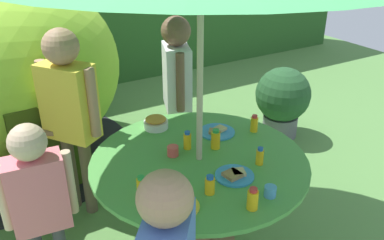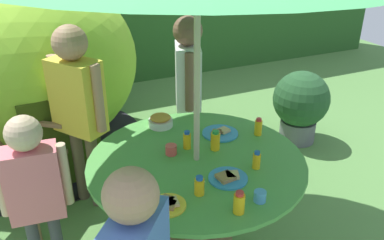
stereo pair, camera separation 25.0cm
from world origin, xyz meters
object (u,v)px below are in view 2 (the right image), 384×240
child_in_white_shirt (188,77)px  juice_bottle_center_front (199,186)px  garden_table (196,181)px  snack_bowl (161,121)px  juice_bottle_back_edge (132,182)px  child_in_yellow_shirt (77,97)px  plate_far_right (168,204)px  wooden_chair (2,147)px  potted_plant (301,103)px  child_in_pink_shirt (34,183)px  juice_bottle_front_edge (215,141)px  plate_near_right (220,133)px  plate_mid_left (228,178)px  juice_bottle_near_left (258,127)px  cup_near (260,196)px  cup_far (171,150)px  juice_bottle_far_left (187,140)px  dome_tent (22,65)px  juice_bottle_center_back (257,160)px  juice_bottle_mid_right (239,203)px

child_in_white_shirt → juice_bottle_center_front: child_in_white_shirt is taller
garden_table → snack_bowl: snack_bowl is taller
juice_bottle_back_edge → child_in_white_shirt: bearing=53.3°
garden_table → child_in_yellow_shirt: (-0.56, 0.78, 0.36)m
child_in_yellow_shirt → plate_far_right: child_in_yellow_shirt is taller
child_in_white_shirt → juice_bottle_back_edge: child_in_white_shirt is taller
wooden_chair → child_in_yellow_shirt: 0.62m
potted_plant → plate_far_right: (-1.86, -1.28, 0.30)m
child_in_pink_shirt → juice_bottle_front_edge: (1.08, -0.04, 0.04)m
plate_near_right → plate_far_right: size_ratio=1.28×
plate_far_right → juice_bottle_front_edge: 0.63m
garden_table → child_in_yellow_shirt: size_ratio=0.95×
potted_plant → child_in_white_shirt: child_in_white_shirt is taller
wooden_chair → plate_far_right: wooden_chair is taller
plate_mid_left → plate_far_right: (-0.39, -0.09, 0.00)m
plate_far_right → juice_bottle_near_left: (0.83, 0.47, 0.04)m
plate_near_right → juice_bottle_near_left: juice_bottle_near_left is taller
wooden_chair → juice_bottle_near_left: 1.77m
plate_mid_left → cup_near: bearing=-77.1°
child_in_pink_shirt → cup_near: child_in_pink_shirt is taller
wooden_chair → cup_near: (1.23, -1.35, 0.13)m
child_in_yellow_shirt → juice_bottle_center_front: 1.20m
garden_table → plate_far_right: 0.51m
plate_far_right → juice_bottle_near_left: 0.95m
potted_plant → cup_far: 1.87m
snack_bowl → wooden_chair: bearing=162.1°
juice_bottle_near_left → juice_bottle_far_left: 0.51m
cup_far → juice_bottle_front_edge: bearing=-11.8°
juice_bottle_far_left → cup_near: bearing=-79.0°
juice_bottle_center_front → juice_bottle_near_left: bearing=34.4°
dome_tent → juice_bottle_near_left: size_ratio=20.48×
plate_far_right → juice_bottle_center_back: size_ratio=1.69×
child_in_pink_shirt → juice_bottle_center_front: (0.79, -0.42, 0.03)m
juice_bottle_center_front → child_in_white_shirt: bearing=69.1°
child_in_pink_shirt → plate_mid_left: bearing=-14.0°
potted_plant → plate_near_right: same height
wooden_chair → child_in_pink_shirt: bearing=-129.6°
child_in_yellow_shirt → plate_mid_left: child_in_yellow_shirt is taller
juice_bottle_center_front → juice_bottle_front_edge: size_ratio=0.84×
garden_table → cup_near: 0.56m
juice_bottle_near_left → juice_bottle_far_left: size_ratio=1.00×
juice_bottle_center_front → snack_bowl: bearing=84.2°
dome_tent → plate_mid_left: (0.93, -2.11, -0.13)m
juice_bottle_far_left → juice_bottle_mid_right: bearing=-91.5°
juice_bottle_near_left → juice_bottle_center_back: 0.42m
child_in_white_shirt → juice_bottle_far_left: child_in_white_shirt is taller
juice_bottle_mid_right → plate_far_right: bearing=148.5°
child_in_white_shirt → juice_bottle_mid_right: 1.48m
plate_mid_left → juice_bottle_near_left: 0.58m
snack_bowl → juice_bottle_center_front: juice_bottle_center_front is taller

